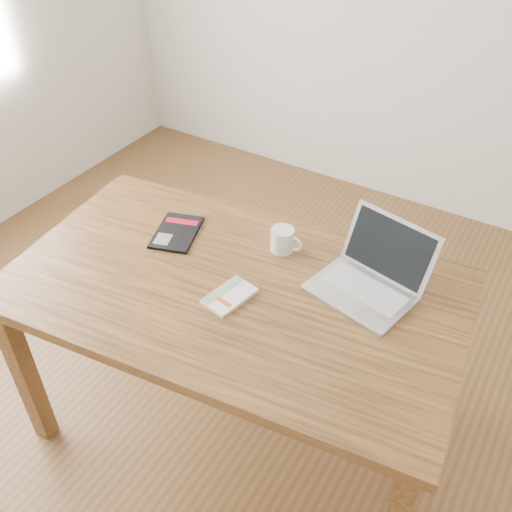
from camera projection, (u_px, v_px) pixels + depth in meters
The scene contains 6 objects.
room at pixel (204, 118), 1.43m from camera, with size 4.04×4.04×2.70m.
desk at pixel (234, 305), 1.90m from camera, with size 1.56×1.01×0.75m.
white_guidebook at pixel (230, 296), 1.79m from camera, with size 0.13×0.18×0.01m.
black_guidebook at pixel (177, 232), 2.06m from camera, with size 0.20×0.25×0.01m.
laptop at pixel (370, 277), 1.81m from camera, with size 0.37×0.35×0.21m.
coffee_mug at pixel (283, 240), 1.96m from camera, with size 0.12×0.08×0.09m.
Camera 1 is at (0.73, -1.07, 1.99)m, focal length 40.00 mm.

